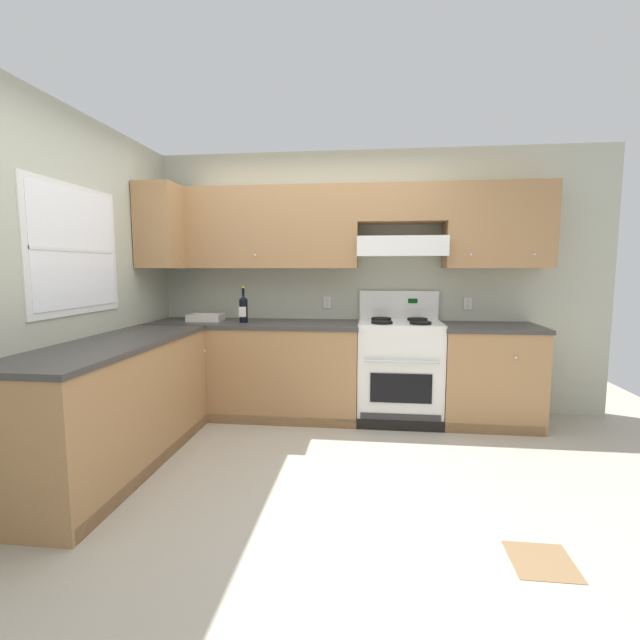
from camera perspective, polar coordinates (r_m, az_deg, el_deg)
ground_plane at (r=3.30m, az=-3.95°, el=-18.97°), size 7.04×7.04×0.00m
floor_accent_tile at (r=2.71m, az=26.27°, el=-25.68°), size 0.30×0.30×0.01m
wall_back at (r=4.45m, az=4.66°, el=7.32°), size 4.68×0.57×2.55m
wall_left at (r=3.81m, az=-27.76°, el=4.66°), size 0.47×4.00×2.55m
counter_back_run at (r=4.30m, az=0.49°, el=-6.45°), size 3.60×0.65×0.91m
counter_left_run at (r=3.56m, az=-24.41°, el=-9.81°), size 0.63×1.91×0.91m
stove at (r=4.29m, az=9.98°, el=-6.21°), size 0.76×0.62×1.20m
wine_bottle at (r=4.30m, az=-9.67°, el=1.48°), size 0.08×0.08×0.35m
bowl at (r=4.51m, az=-14.28°, el=0.17°), size 0.33×0.21×0.07m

